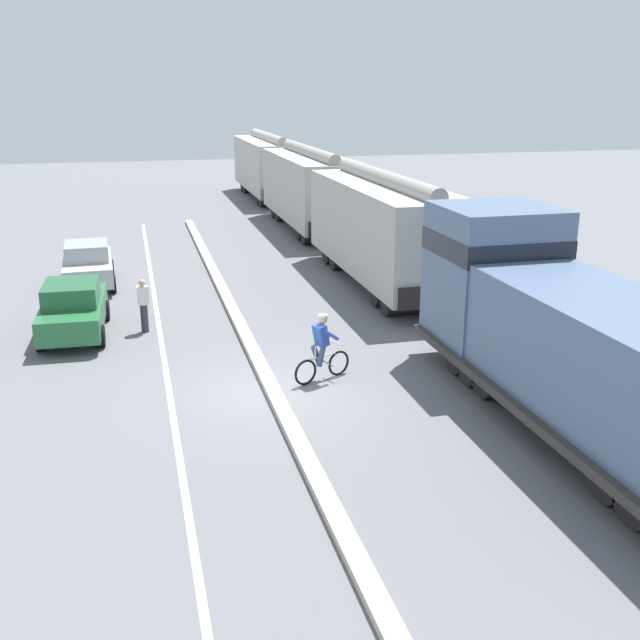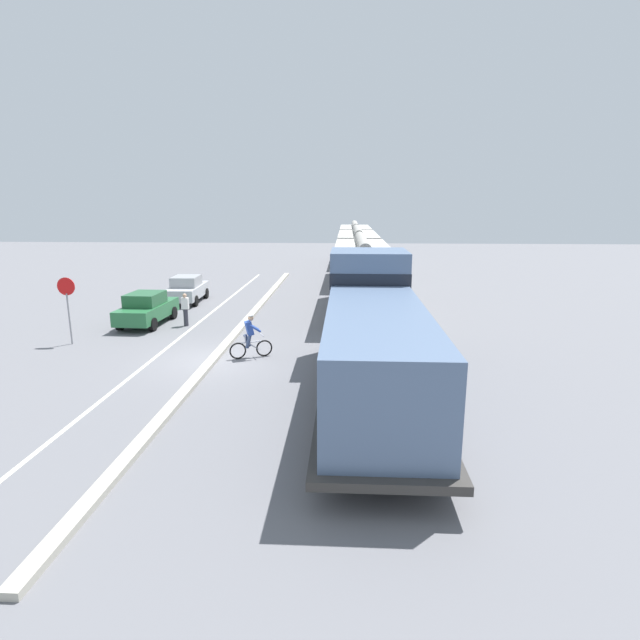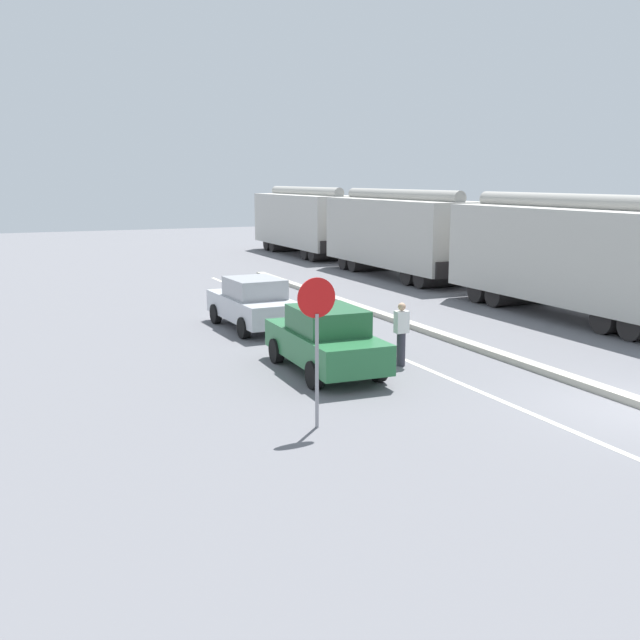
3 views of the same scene
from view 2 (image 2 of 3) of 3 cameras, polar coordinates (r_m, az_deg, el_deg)
The scene contains 12 objects.
ground_plane at distance 19.68m, azimuth -12.02°, elevation -4.52°, with size 120.00×120.00×0.00m, color slate.
median_curb at distance 25.29m, azimuth -8.57°, elevation -0.27°, with size 0.36×36.00×0.16m, color #B2AD9E.
lane_stripe at distance 25.89m, azimuth -13.78°, elevation -0.37°, with size 0.14×36.00×0.01m, color silver.
locomotive at distance 15.53m, azimuth 6.02°, elevation -2.14°, with size 3.10×11.61×4.20m.
hopper_car_lead at distance 27.40m, azimuth 4.76°, elevation 5.10°, with size 2.90×10.60×4.18m.
hopper_car_middle at distance 38.92m, azimuth 4.27°, elevation 7.46°, with size 2.90×10.60×4.18m.
hopper_car_trailing at distance 50.47m, azimuth 4.01°, elevation 8.74°, with size 2.90×10.60×4.18m.
parked_car_green at distance 26.22m, azimuth -19.17°, elevation 1.26°, with size 1.94×4.25×1.62m.
parked_car_silver at distance 31.58m, azimuth -14.93°, elevation 3.45°, with size 1.95×4.26×1.62m.
cyclist at distance 19.53m, azimuth -7.97°, elevation -1.99°, with size 1.59×0.78×1.71m.
stop_sign at distance 23.57m, azimuth -26.93°, elevation 2.29°, with size 0.76×0.08×2.88m.
pedestrian_by_cars at distance 25.34m, azimuth -15.13°, elevation 1.21°, with size 0.34×0.22×1.62m.
Camera 2 is at (5.04, -18.10, 5.85)m, focal length 28.00 mm.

